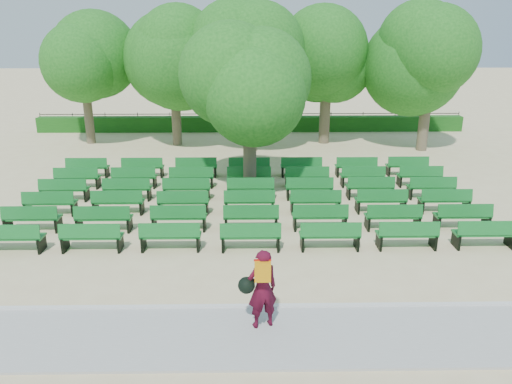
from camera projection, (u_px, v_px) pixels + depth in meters
ground at (253, 212)px, 17.56m from camera, size 120.00×120.00×0.00m
paving at (257, 337)px, 10.54m from camera, size 30.00×2.20×0.06m
curb at (256, 307)px, 11.62m from camera, size 30.00×0.12×0.10m
hedge at (251, 124)px, 30.67m from camera, size 26.00×0.70×0.90m
fence at (251, 130)px, 31.19m from camera, size 26.00×0.10×1.02m
tree_line at (251, 146)px, 27.03m from camera, size 21.80×6.80×7.04m
bench_array at (249, 203)px, 18.19m from camera, size 1.80×0.65×1.11m
tree_among at (250, 96)px, 18.43m from camera, size 3.80×3.80×5.49m
person at (261, 288)px, 10.58m from camera, size 0.90×0.62×1.80m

